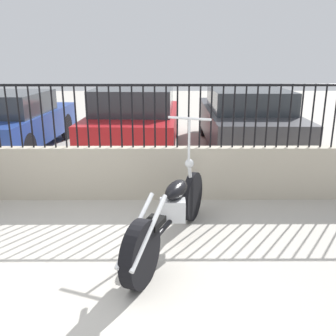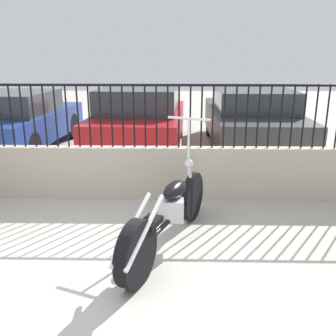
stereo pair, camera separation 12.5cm
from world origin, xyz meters
name	(u,v)px [view 1 (the left image)]	position (x,y,z in m)	size (l,w,h in m)	color
ground_plane	(82,283)	(0.00, 0.00, 0.00)	(40.00, 40.00, 0.00)	#ADA89E
low_wall	(112,173)	(0.00, 2.20, 0.39)	(8.73, 0.18, 0.78)	#B2A893
fence_railing	(109,108)	(0.00, 2.20, 1.35)	(8.73, 0.04, 0.90)	black
motorcycle_black	(167,218)	(0.80, 0.61, 0.39)	(0.96, 2.11, 1.37)	black
car_blue	(11,121)	(-2.62, 5.15, 0.66)	(1.93, 4.00, 1.30)	black
car_red	(135,119)	(0.10, 5.32, 0.69)	(2.02, 4.09, 1.38)	black
car_dark_grey	(245,119)	(2.57, 5.30, 0.69)	(1.83, 4.51, 1.36)	black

